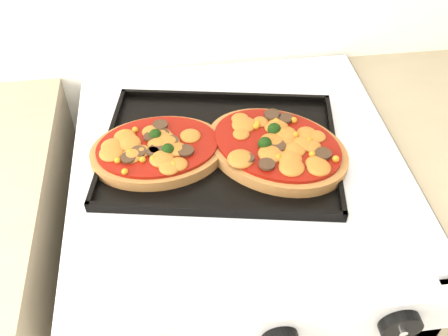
{
  "coord_description": "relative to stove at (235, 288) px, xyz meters",
  "views": [
    {
      "loc": [
        -0.06,
        1.05,
        1.53
      ],
      "look_at": [
        0.02,
        1.66,
        0.92
      ],
      "focal_mm": 40.0,
      "sensor_mm": 36.0,
      "label": 1
    }
  ],
  "objects": [
    {
      "name": "pizza_right",
      "position": [
        0.06,
        -0.02,
        0.48
      ],
      "size": [
        0.32,
        0.31,
        0.04
      ],
      "primitive_type": null,
      "rotation": [
        0.0,
        0.0,
        -0.64
      ],
      "color": "#9B6535",
      "rests_on": "baking_tray"
    },
    {
      "name": "stove",
      "position": [
        0.0,
        0.0,
        0.0
      ],
      "size": [
        0.6,
        0.6,
        0.91
      ],
      "primitive_type": "cube",
      "color": "silver",
      "rests_on": "floor"
    },
    {
      "name": "knob_right",
      "position": [
        0.19,
        -0.33,
        0.4
      ],
      "size": [
        0.06,
        0.02,
        0.06
      ],
      "primitive_type": "cylinder",
      "rotation": [
        1.57,
        0.0,
        0.0
      ],
      "color": "black",
      "rests_on": "control_panel"
    },
    {
      "name": "baking_tray",
      "position": [
        -0.03,
        0.01,
        0.47
      ],
      "size": [
        0.46,
        0.38,
        0.02
      ],
      "primitive_type": "cube",
      "rotation": [
        0.0,
        0.0,
        -0.18
      ],
      "color": "black",
      "rests_on": "stove"
    },
    {
      "name": "pizza_left",
      "position": [
        -0.14,
        0.0,
        0.48
      ],
      "size": [
        0.25,
        0.18,
        0.03
      ],
      "primitive_type": null,
      "rotation": [
        0.0,
        0.0,
        0.06
      ],
      "color": "#9B6535",
      "rests_on": "baking_tray"
    },
    {
      "name": "control_panel",
      "position": [
        0.0,
        -0.31,
        0.4
      ],
      "size": [
        0.6,
        0.02,
        0.09
      ],
      "primitive_type": "cube",
      "color": "silver",
      "rests_on": "stove"
    }
  ]
}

